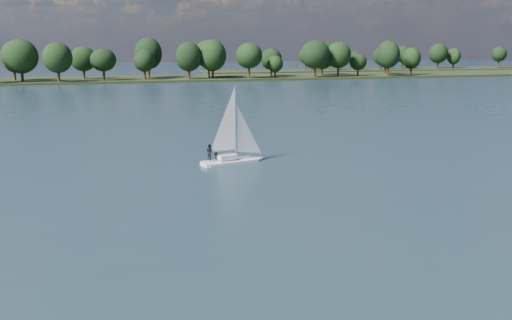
{
  "coord_description": "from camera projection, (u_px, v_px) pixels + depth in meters",
  "views": [
    {
      "loc": [
        -10.43,
        -6.7,
        12.53
      ],
      "look_at": [
        4.75,
        40.95,
        2.5
      ],
      "focal_mm": 40.0,
      "sensor_mm": 36.0,
      "label": 1
    }
  ],
  "objects": [
    {
      "name": "ground",
      "position": [
        135.0,
        115.0,
        105.24
      ],
      "size": [
        700.0,
        700.0,
        0.0
      ],
      "primitive_type": "plane",
      "color": "#233342",
      "rests_on": "ground"
    },
    {
      "name": "far_shore",
      "position": [
        103.0,
        81.0,
        209.87
      ],
      "size": [
        660.0,
        40.0,
        1.5
      ],
      "primitive_type": "cube",
      "color": "black",
      "rests_on": "ground"
    },
    {
      "name": "far_shore_back",
      "position": [
        409.0,
        70.0,
        302.35
      ],
      "size": [
        220.0,
        30.0,
        1.4
      ],
      "primitive_type": "cube",
      "color": "black",
      "rests_on": "ground"
    },
    {
      "name": "sailboat",
      "position": [
        230.0,
        141.0,
        61.39
      ],
      "size": [
        6.98,
        3.37,
        8.85
      ],
      "rotation": [
        0.0,
        0.0,
        0.23
      ],
      "color": "white",
      "rests_on": "ground"
    },
    {
      "name": "treeline",
      "position": [
        78.0,
        59.0,
        202.86
      ],
      "size": [
        563.39,
        73.97,
        18.08
      ],
      "color": "black",
      "rests_on": "ground"
    }
  ]
}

